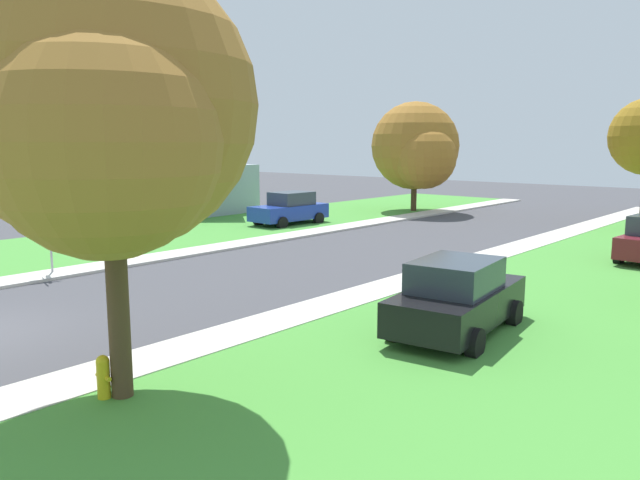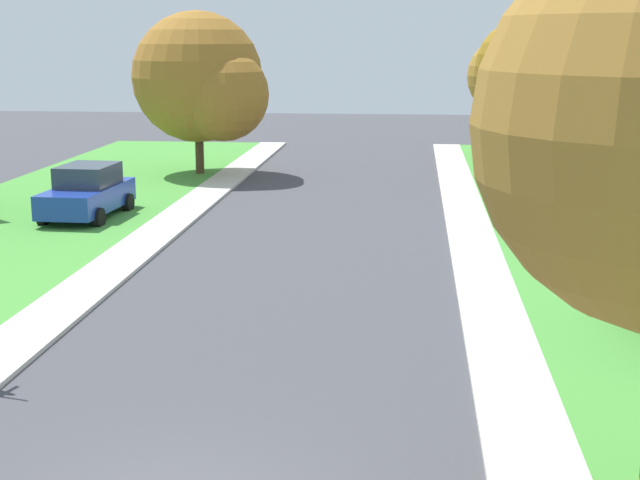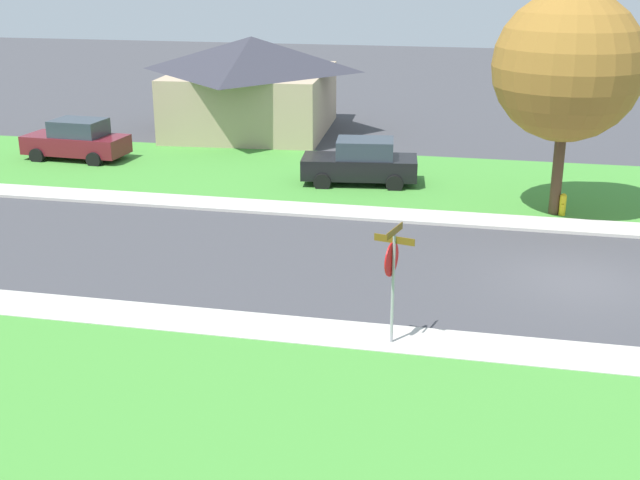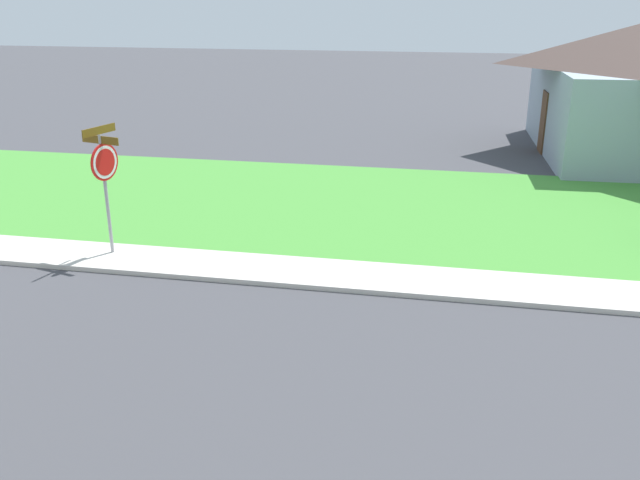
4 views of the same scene
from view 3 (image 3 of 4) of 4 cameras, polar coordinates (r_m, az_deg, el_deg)
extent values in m
plane|color=#424247|center=(22.97, 17.49, -2.73)|extent=(120.00, 120.00, 0.00)
cube|color=beige|center=(28.88, -7.66, 2.53)|extent=(1.40, 56.00, 0.10)
cube|color=#479338|center=(33.18, -4.96, 4.78)|extent=(8.00, 56.00, 0.08)
cube|color=beige|center=(20.82, -16.31, -4.75)|extent=(1.40, 56.00, 0.10)
cylinder|color=#9E9EA3|center=(17.91, 5.08, -3.61)|extent=(0.07, 0.07, 2.60)
cylinder|color=red|center=(17.65, 4.99, -1.34)|extent=(0.74, 0.21, 0.76)
cylinder|color=white|center=(17.66, 4.94, -1.33)|extent=(0.65, 0.16, 0.67)
cylinder|color=red|center=(17.66, 4.93, -1.33)|extent=(0.53, 0.14, 0.55)
cube|color=brown|center=(17.42, 5.21, 0.61)|extent=(0.90, 0.24, 0.16)
cube|color=brown|center=(17.49, 5.19, 0.02)|extent=(0.24, 0.90, 0.16)
cube|color=maroon|center=(36.36, -16.59, 6.39)|extent=(2.05, 4.40, 0.76)
cube|color=#2D3842|center=(36.12, -16.42, 7.50)|extent=(1.72, 2.19, 0.68)
cylinder|color=black|center=(36.43, -19.06, 5.55)|extent=(0.28, 0.65, 0.64)
cylinder|color=black|center=(37.89, -17.55, 6.20)|extent=(0.28, 0.65, 0.64)
cylinder|color=black|center=(35.01, -15.43, 5.39)|extent=(0.28, 0.65, 0.64)
cylinder|color=black|center=(36.52, -14.01, 6.06)|extent=(0.28, 0.65, 0.64)
cube|color=black|center=(31.05, 2.76, 5.09)|extent=(2.31, 4.49, 0.76)
cube|color=#2D3842|center=(30.88, 3.15, 6.38)|extent=(1.85, 2.28, 0.68)
cylinder|color=black|center=(30.36, 0.15, 4.05)|extent=(0.32, 0.66, 0.64)
cylinder|color=black|center=(32.09, 0.43, 4.88)|extent=(0.32, 0.66, 0.64)
cylinder|color=black|center=(30.25, 5.20, 3.92)|extent=(0.32, 0.66, 0.64)
cylinder|color=black|center=(31.99, 5.21, 4.75)|extent=(0.32, 0.66, 0.64)
cylinder|color=#4C3823|center=(28.09, 16.20, 4.81)|extent=(0.36, 0.36, 3.26)
sphere|color=olive|center=(27.51, 16.84, 11.47)|extent=(4.75, 4.75, 4.75)
sphere|color=olive|center=(28.70, 18.02, 10.44)|extent=(3.32, 3.32, 3.32)
cube|color=tan|center=(40.89, -4.68, 9.59)|extent=(8.88, 7.77, 3.00)
pyramid|color=#33333D|center=(40.57, -4.77, 12.80)|extent=(9.52, 8.41, 1.60)
cube|color=#51331E|center=(41.90, -9.56, 9.00)|extent=(1.00, 0.13, 2.10)
cylinder|color=gold|center=(28.29, 16.49, 2.19)|extent=(0.22, 0.22, 0.70)
sphere|color=gold|center=(28.19, 16.56, 2.91)|extent=(0.22, 0.22, 0.22)
cylinder|color=gold|center=(28.13, 16.53, 2.30)|extent=(0.10, 0.08, 0.08)
cylinder|color=gold|center=(28.40, 16.49, 2.46)|extent=(0.10, 0.08, 0.08)
camera|label=1|loc=(37.26, 24.17, 11.50)|focal=34.78mm
camera|label=2|loc=(27.52, 40.65, 9.88)|focal=52.35mm
camera|label=4|loc=(30.10, -5.03, 13.38)|focal=37.84mm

